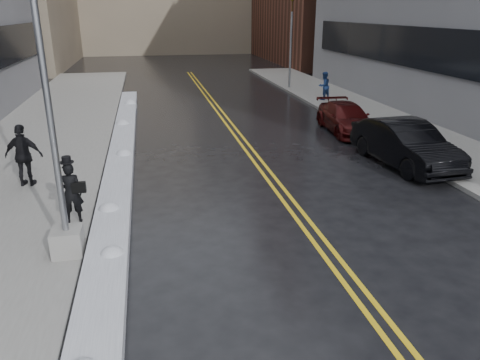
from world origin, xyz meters
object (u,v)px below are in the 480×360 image
pedestrian_east (324,86)px  car_maroon (346,118)px  fire_hydrant (397,127)px  car_black (405,144)px  lamppost (55,151)px  traffic_signal (291,39)px  pedestrian_fedora (71,193)px  pedestrian_d (24,155)px

pedestrian_east → car_maroon: size_ratio=0.37×
fire_hydrant → car_black: car_black is taller
lamppost → car_black: (10.80, 4.71, -1.73)m
fire_hydrant → car_maroon: 2.34m
pedestrian_east → traffic_signal: bearing=-107.5°
pedestrian_fedora → pedestrian_east: bearing=-134.2°
pedestrian_east → car_black: pedestrian_east is taller
pedestrian_east → lamppost: bearing=29.5°
fire_hydrant → pedestrian_fedora: 13.91m
lamppost → car_black: bearing=23.6°
car_black → car_maroon: (-0.04, 5.04, -0.16)m
pedestrian_east → car_maroon: pedestrian_east is taller
traffic_signal → pedestrian_east: (0.60, -5.08, -2.43)m
pedestrian_d → car_maroon: bearing=-148.8°
fire_hydrant → car_black: size_ratio=0.15×
lamppost → fire_hydrant: lamppost is taller
fire_hydrant → car_maroon: bearing=131.4°
pedestrian_fedora → car_black: (10.90, 2.99, -0.15)m
pedestrian_d → car_maroon: pedestrian_d is taller
traffic_signal → car_maroon: size_ratio=1.35×
traffic_signal → fire_hydrant: bearing=-88.0°
pedestrian_d → car_black: size_ratio=0.39×
traffic_signal → car_black: traffic_signal is taller
car_black → traffic_signal: bearing=81.8°
lamppost → car_maroon: bearing=42.2°
fire_hydrant → car_maroon: (-1.54, 1.75, 0.10)m
lamppost → pedestrian_east: lamppost is taller
lamppost → pedestrian_fedora: lamppost is taller
pedestrian_d → car_maroon: (12.61, 4.96, -0.47)m
lamppost → car_black: 11.91m
pedestrian_east → car_maroon: 7.36m
fire_hydrant → traffic_signal: 14.30m
car_maroon → pedestrian_east: bearing=80.3°
traffic_signal → car_maroon: 12.60m
fire_hydrant → car_maroon: size_ratio=0.16×
fire_hydrant → pedestrian_east: bearing=89.3°
fire_hydrant → pedestrian_fedora: size_ratio=0.46×
lamppost → pedestrian_d: 5.33m
fire_hydrant → pedestrian_east: 8.93m
traffic_signal → pedestrian_fedora: (-11.90, -20.28, -2.45)m
pedestrian_east → car_maroon: (-1.65, -7.17, -0.33)m
pedestrian_fedora → car_maroon: (10.86, 8.03, -0.30)m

